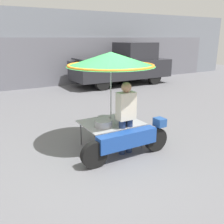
% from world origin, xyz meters
% --- Properties ---
extents(ground_plane, '(36.00, 36.00, 0.00)m').
position_xyz_m(ground_plane, '(0.00, 0.00, 0.00)').
color(ground_plane, slate).
extents(shopfront_building, '(28.00, 2.06, 3.73)m').
position_xyz_m(shopfront_building, '(0.00, 9.46, 1.85)').
color(shopfront_building, gray).
rests_on(shopfront_building, ground).
extents(vendor_motorcycle_cart, '(2.02, 1.86, 2.12)m').
position_xyz_m(vendor_motorcycle_cart, '(0.35, 0.48, 1.64)').
color(vendor_motorcycle_cart, black).
rests_on(vendor_motorcycle_cart, ground).
extents(vendor_person, '(0.38, 0.22, 1.54)m').
position_xyz_m(vendor_person, '(0.46, 0.13, 0.86)').
color(vendor_person, navy).
rests_on(vendor_person, ground).
extents(pickup_truck, '(5.20, 1.93, 2.15)m').
position_xyz_m(pickup_truck, '(4.88, 7.10, 1.01)').
color(pickup_truck, black).
rests_on(pickup_truck, ground).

